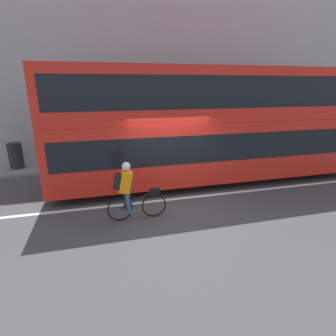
{
  "coord_description": "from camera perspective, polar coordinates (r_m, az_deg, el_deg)",
  "views": [
    {
      "loc": [
        -1.97,
        -6.93,
        3.41
      ],
      "look_at": [
        -0.07,
        0.37,
        1.0
      ],
      "focal_mm": 28.0,
      "sensor_mm": 36.0,
      "label": 1
    }
  ],
  "objects": [
    {
      "name": "building_facade",
      "position": [
        12.91,
        -6.17,
        21.14
      ],
      "size": [
        60.0,
        0.3,
        8.41
      ],
      "color": "#9E9EA3",
      "rests_on": "ground_plane"
    },
    {
      "name": "cyclist_on_bike",
      "position": [
        6.79,
        -8.27,
        -4.59
      ],
      "size": [
        1.56,
        0.32,
        1.58
      ],
      "color": "black",
      "rests_on": "ground_plane"
    },
    {
      "name": "ground_plane",
      "position": [
        7.97,
        1.17,
        -7.62
      ],
      "size": [
        80.0,
        80.0,
        0.0
      ],
      "primitive_type": "plane",
      "color": "#424244"
    },
    {
      "name": "sidewalk_curb",
      "position": [
        12.23,
        -4.74,
        1.79
      ],
      "size": [
        60.0,
        1.96,
        0.14
      ],
      "color": "gray",
      "rests_on": "ground_plane"
    },
    {
      "name": "trash_bin",
      "position": [
        12.31,
        -30.24,
        2.34
      ],
      "size": [
        0.54,
        0.54,
        1.04
      ],
      "color": "#262628",
      "rests_on": "sidewalk_curb"
    },
    {
      "name": "road_center_line",
      "position": [
        8.2,
        0.68,
        -6.84
      ],
      "size": [
        50.0,
        0.14,
        0.01
      ],
      "primitive_type": "cube",
      "color": "silver",
      "rests_on": "ground_plane"
    },
    {
      "name": "bus",
      "position": [
        9.54,
        10.26,
        10.02
      ],
      "size": [
        11.3,
        2.49,
        3.96
      ],
      "color": "black",
      "rests_on": "ground_plane"
    }
  ]
}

